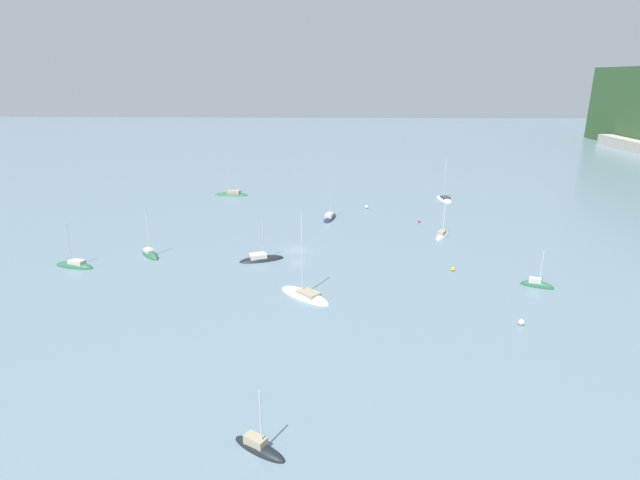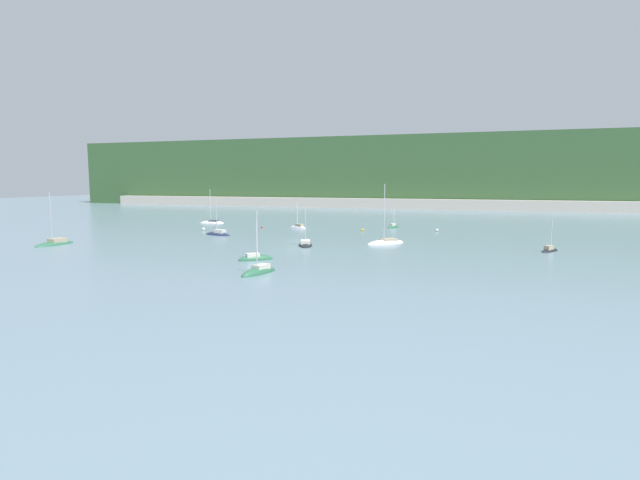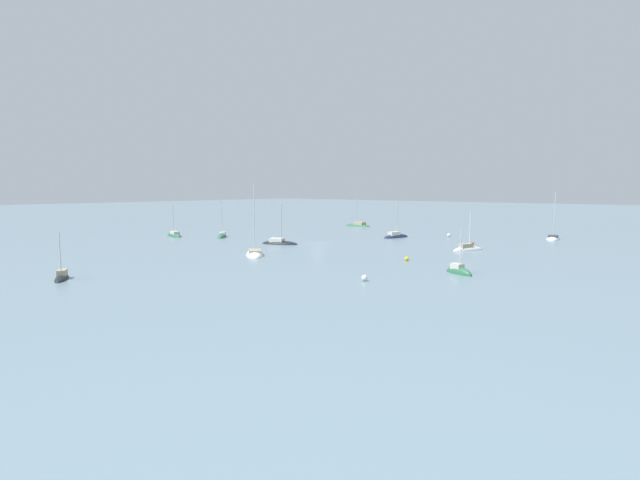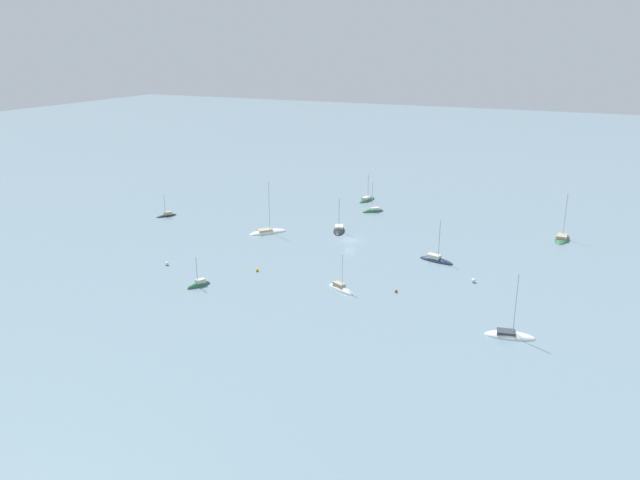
{
  "view_description": "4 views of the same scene",
  "coord_description": "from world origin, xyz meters",
  "px_view_note": "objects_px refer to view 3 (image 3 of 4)",
  "views": [
    {
      "loc": [
        83.42,
        7.0,
        29.41
      ],
      "look_at": [
        5.85,
        4.27,
        3.92
      ],
      "focal_mm": 28.0,
      "sensor_mm": 36.0,
      "label": 1
    },
    {
      "loc": [
        39.09,
        -97.05,
        12.76
      ],
      "look_at": [
        9.29,
        -9.16,
        1.67
      ],
      "focal_mm": 28.0,
      "sensor_mm": 36.0,
      "label": 2
    },
    {
      "loc": [
        75.94,
        63.78,
        11.21
      ],
      "look_at": [
        11.02,
        9.82,
        2.33
      ],
      "focal_mm": 28.0,
      "sensor_mm": 36.0,
      "label": 3
    },
    {
      "loc": [
        -49.01,
        122.79,
        42.44
      ],
      "look_at": [
        1.34,
        13.14,
        3.78
      ],
      "focal_mm": 35.0,
      "sensor_mm": 36.0,
      "label": 4
    }
  ],
  "objects_px": {
    "sailboat_1": "(553,239)",
    "sailboat_8": "(222,237)",
    "sailboat_2": "(279,243)",
    "sailboat_4": "(358,226)",
    "sailboat_0": "(396,237)",
    "sailboat_3": "(459,273)",
    "sailboat_9": "(62,278)",
    "mooring_buoy_0": "(407,259)",
    "sailboat_6": "(255,255)",
    "mooring_buoy_1": "(364,278)",
    "sailboat_7": "(174,236)",
    "mooring_buoy_2": "(473,243)",
    "sailboat_5": "(468,250)",
    "mooring_buoy_3": "(449,235)"
  },
  "relations": [
    {
      "from": "sailboat_1",
      "to": "sailboat_8",
      "type": "height_order",
      "value": "sailboat_1"
    },
    {
      "from": "sailboat_1",
      "to": "sailboat_2",
      "type": "height_order",
      "value": "sailboat_1"
    },
    {
      "from": "sailboat_1",
      "to": "sailboat_4",
      "type": "distance_m",
      "value": 54.48
    },
    {
      "from": "sailboat_1",
      "to": "sailboat_8",
      "type": "relative_size",
      "value": 1.23
    },
    {
      "from": "sailboat_0",
      "to": "sailboat_3",
      "type": "height_order",
      "value": "sailboat_0"
    },
    {
      "from": "sailboat_4",
      "to": "sailboat_9",
      "type": "distance_m",
      "value": 95.08
    },
    {
      "from": "sailboat_8",
      "to": "mooring_buoy_0",
      "type": "xyz_separation_m",
      "value": [
        5.3,
        50.64,
        0.22
      ]
    },
    {
      "from": "sailboat_3",
      "to": "sailboat_6",
      "type": "relative_size",
      "value": 0.52
    },
    {
      "from": "sailboat_6",
      "to": "mooring_buoy_1",
      "type": "xyz_separation_m",
      "value": [
        7.51,
        27.42,
        0.29
      ]
    },
    {
      "from": "sailboat_2",
      "to": "sailboat_7",
      "type": "relative_size",
      "value": 1.04
    },
    {
      "from": "sailboat_8",
      "to": "sailboat_4",
      "type": "bearing_deg",
      "value": 132.74
    },
    {
      "from": "mooring_buoy_1",
      "to": "sailboat_0",
      "type": "bearing_deg",
      "value": -152.81
    },
    {
      "from": "sailboat_1",
      "to": "mooring_buoy_2",
      "type": "bearing_deg",
      "value": 145.62
    },
    {
      "from": "sailboat_0",
      "to": "sailboat_2",
      "type": "relative_size",
      "value": 1.1
    },
    {
      "from": "sailboat_4",
      "to": "sailboat_0",
      "type": "bearing_deg",
      "value": 143.24
    },
    {
      "from": "sailboat_3",
      "to": "sailboat_5",
      "type": "xyz_separation_m",
      "value": [
        -24.04,
        -9.12,
        0.01
      ]
    },
    {
      "from": "sailboat_1",
      "to": "sailboat_9",
      "type": "height_order",
      "value": "sailboat_1"
    },
    {
      "from": "sailboat_9",
      "to": "mooring_buoy_0",
      "type": "height_order",
      "value": "sailboat_9"
    },
    {
      "from": "mooring_buoy_2",
      "to": "mooring_buoy_3",
      "type": "relative_size",
      "value": 0.67
    },
    {
      "from": "sailboat_0",
      "to": "sailboat_5",
      "type": "relative_size",
      "value": 1.25
    },
    {
      "from": "sailboat_3",
      "to": "sailboat_8",
      "type": "relative_size",
      "value": 0.75
    },
    {
      "from": "sailboat_0",
      "to": "sailboat_1",
      "type": "height_order",
      "value": "sailboat_1"
    },
    {
      "from": "sailboat_4",
      "to": "mooring_buoy_1",
      "type": "relative_size",
      "value": 14.9
    },
    {
      "from": "mooring_buoy_0",
      "to": "mooring_buoy_3",
      "type": "relative_size",
      "value": 0.82
    },
    {
      "from": "sailboat_7",
      "to": "sailboat_8",
      "type": "xyz_separation_m",
      "value": [
        -5.6,
        10.38,
        0.01
      ]
    },
    {
      "from": "mooring_buoy_2",
      "to": "mooring_buoy_3",
      "type": "xyz_separation_m",
      "value": [
        -11.48,
        -10.5,
        0.13
      ]
    },
    {
      "from": "sailboat_5",
      "to": "mooring_buoy_0",
      "type": "distance_m",
      "value": 18.4
    },
    {
      "from": "sailboat_8",
      "to": "mooring_buoy_0",
      "type": "bearing_deg",
      "value": 42.43
    },
    {
      "from": "sailboat_5",
      "to": "sailboat_6",
      "type": "bearing_deg",
      "value": 166.69
    },
    {
      "from": "sailboat_1",
      "to": "mooring_buoy_1",
      "type": "relative_size",
      "value": 14.57
    },
    {
      "from": "sailboat_5",
      "to": "mooring_buoy_3",
      "type": "xyz_separation_m",
      "value": [
        -20.84,
        -13.5,
        0.27
      ]
    },
    {
      "from": "sailboat_8",
      "to": "mooring_buoy_1",
      "type": "distance_m",
      "value": 59.9
    },
    {
      "from": "sailboat_4",
      "to": "sailboat_9",
      "type": "xyz_separation_m",
      "value": [
        92.67,
        21.27,
        0.01
      ]
    },
    {
      "from": "sailboat_3",
      "to": "mooring_buoy_1",
      "type": "height_order",
      "value": "sailboat_3"
    },
    {
      "from": "sailboat_4",
      "to": "sailboat_7",
      "type": "bearing_deg",
      "value": 77.42
    },
    {
      "from": "sailboat_4",
      "to": "mooring_buoy_1",
      "type": "height_order",
      "value": "sailboat_4"
    },
    {
      "from": "mooring_buoy_0",
      "to": "mooring_buoy_2",
      "type": "relative_size",
      "value": 1.23
    },
    {
      "from": "sailboat_2",
      "to": "sailboat_6",
      "type": "height_order",
      "value": "sailboat_6"
    },
    {
      "from": "sailboat_5",
      "to": "mooring_buoy_2",
      "type": "height_order",
      "value": "sailboat_5"
    },
    {
      "from": "mooring_buoy_1",
      "to": "sailboat_8",
      "type": "bearing_deg",
      "value": -112.87
    },
    {
      "from": "sailboat_0",
      "to": "sailboat_7",
      "type": "bearing_deg",
      "value": 139.6
    },
    {
      "from": "sailboat_0",
      "to": "mooring_buoy_3",
      "type": "relative_size",
      "value": 11.95
    },
    {
      "from": "sailboat_3",
      "to": "mooring_buoy_3",
      "type": "relative_size",
      "value": 8.5
    },
    {
      "from": "sailboat_3",
      "to": "sailboat_5",
      "type": "height_order",
      "value": "sailboat_5"
    },
    {
      "from": "sailboat_2",
      "to": "mooring_buoy_2",
      "type": "bearing_deg",
      "value": 17.52
    },
    {
      "from": "sailboat_3",
      "to": "mooring_buoy_0",
      "type": "relative_size",
      "value": 10.41
    },
    {
      "from": "sailboat_0",
      "to": "mooring_buoy_1",
      "type": "relative_size",
      "value": 12.51
    },
    {
      "from": "sailboat_2",
      "to": "sailboat_5",
      "type": "bearing_deg",
      "value": 2.74
    },
    {
      "from": "sailboat_2",
      "to": "sailboat_5",
      "type": "height_order",
      "value": "sailboat_2"
    },
    {
      "from": "sailboat_9",
      "to": "sailboat_0",
      "type": "bearing_deg",
      "value": 118.17
    }
  ]
}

